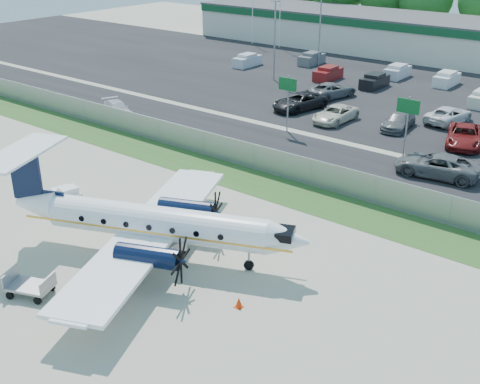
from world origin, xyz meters
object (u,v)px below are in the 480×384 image
Objects in this scene: aircraft at (152,222)px; pushback_tug at (67,194)px; baggage_cart_near at (30,285)px; baggage_cart_far at (169,246)px.

aircraft is 7.43× the size of pushback_tug.
baggage_cart_near is 7.69m from baggage_cart_far.
pushback_tug is 10.12m from baggage_cart_far.
aircraft is 7.00m from baggage_cart_near.
baggage_cart_far is (0.46, 0.76, -1.66)m from aircraft.
aircraft is 1.88m from baggage_cart_far.
pushback_tug is (-9.63, 1.46, -1.55)m from aircraft.
aircraft reaches higher than pushback_tug.
baggage_cart_near is at bearing -109.05° from baggage_cart_far.
baggage_cart_far is at bearing 58.70° from aircraft.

